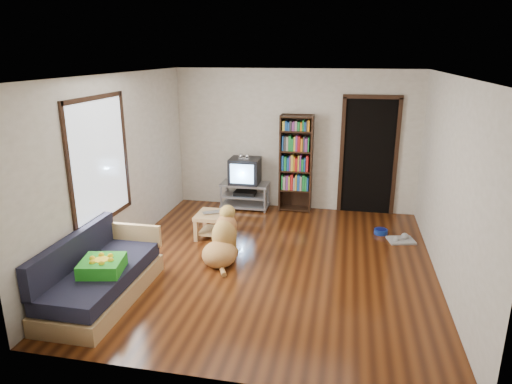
% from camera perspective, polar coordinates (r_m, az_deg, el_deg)
% --- Properties ---
extents(ground, '(5.00, 5.00, 0.00)m').
position_cam_1_polar(ground, '(6.59, 1.94, -8.80)').
color(ground, '#59290F').
rests_on(ground, ground).
extents(ceiling, '(5.00, 5.00, 0.00)m').
position_cam_1_polar(ceiling, '(5.93, 2.20, 14.40)').
color(ceiling, white).
rests_on(ceiling, ground).
extents(wall_back, '(4.50, 0.00, 4.50)m').
position_cam_1_polar(wall_back, '(8.55, 4.87, 6.41)').
color(wall_back, beige).
rests_on(wall_back, ground).
extents(wall_front, '(4.50, 0.00, 4.50)m').
position_cam_1_polar(wall_front, '(3.83, -4.24, -7.32)').
color(wall_front, beige).
rests_on(wall_front, ground).
extents(wall_left, '(0.00, 5.00, 5.00)m').
position_cam_1_polar(wall_left, '(6.86, -16.83, 3.06)').
color(wall_left, beige).
rests_on(wall_left, ground).
extents(wall_right, '(0.00, 5.00, 5.00)m').
position_cam_1_polar(wall_right, '(6.19, 23.06, 0.93)').
color(wall_right, beige).
rests_on(wall_right, ground).
extents(green_cushion, '(0.55, 0.55, 0.16)m').
position_cam_1_polar(green_cushion, '(5.66, -18.68, -8.73)').
color(green_cushion, green).
rests_on(green_cushion, sofa).
extents(laptop, '(0.39, 0.35, 0.03)m').
position_cam_1_polar(laptop, '(7.31, -5.34, -2.68)').
color(laptop, silver).
rests_on(laptop, coffee_table).
extents(dog_bowl, '(0.22, 0.22, 0.08)m').
position_cam_1_polar(dog_bowl, '(7.83, 15.33, -4.79)').
color(dog_bowl, navy).
rests_on(dog_bowl, ground).
extents(grey_rag, '(0.46, 0.40, 0.03)m').
position_cam_1_polar(grey_rag, '(7.64, 17.67, -5.77)').
color(grey_rag, '#A4A4A4').
rests_on(grey_rag, ground).
extents(window, '(0.03, 1.46, 1.70)m').
position_cam_1_polar(window, '(6.39, -18.94, 3.70)').
color(window, white).
rests_on(window, wall_left).
extents(doorway, '(1.03, 0.05, 2.19)m').
position_cam_1_polar(doorway, '(8.52, 13.90, 4.69)').
color(doorway, black).
rests_on(doorway, wall_back).
extents(tv_stand, '(0.90, 0.45, 0.50)m').
position_cam_1_polar(tv_stand, '(8.71, -1.38, -0.32)').
color(tv_stand, '#99999E').
rests_on(tv_stand, ground).
extents(crt_tv, '(0.55, 0.52, 0.58)m').
position_cam_1_polar(crt_tv, '(8.60, -1.37, 2.73)').
color(crt_tv, black).
rests_on(crt_tv, tv_stand).
extents(bookshelf, '(0.60, 0.30, 1.80)m').
position_cam_1_polar(bookshelf, '(8.45, 5.03, 4.21)').
color(bookshelf, black).
rests_on(bookshelf, ground).
extents(sofa, '(0.80, 1.80, 0.80)m').
position_cam_1_polar(sofa, '(5.91, -18.99, -10.21)').
color(sofa, tan).
rests_on(sofa, ground).
extents(coffee_table, '(0.55, 0.55, 0.40)m').
position_cam_1_polar(coffee_table, '(7.38, -5.25, -3.57)').
color(coffee_table, tan).
rests_on(coffee_table, ground).
extents(dog, '(0.54, 0.97, 0.79)m').
position_cam_1_polar(dog, '(6.56, -4.17, -6.16)').
color(dog, '#C1854A').
rests_on(dog, ground).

